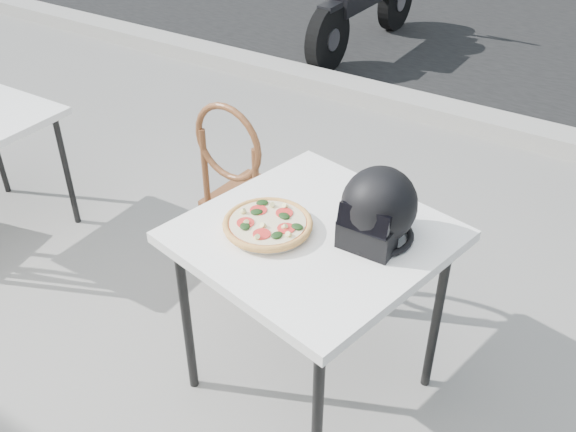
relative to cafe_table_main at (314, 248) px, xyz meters
The scene contains 8 objects.
ground 0.94m from the cafe_table_main, 138.95° to the right, with size 80.00×80.00×0.00m, color gray.
curb 2.71m from the cafe_table_main, 100.28° to the left, with size 30.00×0.25×0.12m, color #AAA79F.
cafe_table_main is the anchor object (origin of this frame).
plate 0.18m from the cafe_table_main, 150.15° to the right, with size 0.33×0.33×0.02m.
pizza 0.19m from the cafe_table_main, 150.20° to the right, with size 0.36×0.36×0.04m.
helmet 0.28m from the cafe_table_main, 22.58° to the left, with size 0.25×0.26×0.26m.
cafe_chair_main 0.77m from the cafe_table_main, 145.40° to the left, with size 0.39×0.39×0.96m.
motorcycle 3.94m from the cafe_table_main, 113.95° to the left, with size 0.47×1.81×0.90m.
Camera 1 is at (1.34, -1.13, 2.06)m, focal length 40.00 mm.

